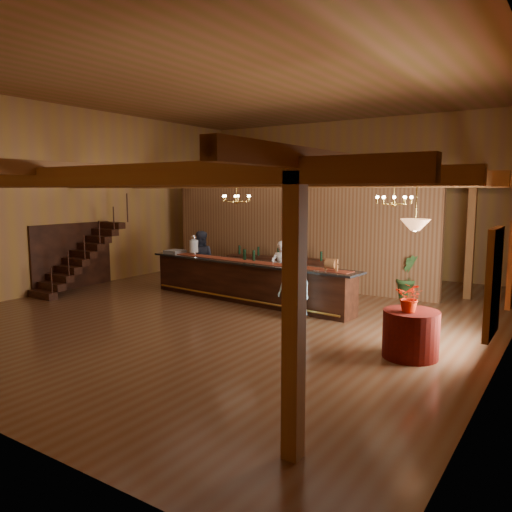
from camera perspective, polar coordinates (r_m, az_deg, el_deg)
The scene contains 28 objects.
floor at distance 12.72m, azimuth -1.47°, elevation -6.12°, with size 14.00×14.00×0.00m, color brown.
ceiling at distance 12.61m, azimuth -1.56°, elevation 18.96°, with size 14.00×14.00×0.00m, color #945836.
wall_back at distance 18.54m, azimuth 11.02°, elevation 6.62°, with size 12.00×0.10×5.50m, color olive.
wall_left at distance 16.54m, azimuth -18.94°, elevation 6.26°, with size 0.10×14.00×5.50m, color olive.
beam_grid at distance 12.78m, azimuth -0.21°, elevation 8.61°, with size 11.90×13.90×0.39m.
support_posts at distance 12.04m, azimuth -2.85°, elevation 0.84°, with size 9.20×10.20×3.20m.
partition_wall at distance 15.67m, azimuth 4.33°, elevation 2.20°, with size 9.00×0.18×3.10m, color brown.
window_right_front at distance 8.74m, azimuth 25.57°, elevation -2.77°, with size 0.12×1.05×1.75m, color white.
staircase at distance 15.78m, azimuth -19.57°, elevation -0.19°, with size 1.00×2.80×2.00m.
backroom_boxes at distance 17.46m, azimuth 8.07°, elevation -0.68°, with size 4.10×0.60×1.10m.
tasting_bar at distance 13.50m, azimuth -1.02°, elevation -2.89°, with size 6.66×1.43×1.11m.
beverage_dispenser at distance 14.81m, azimuth -7.12°, elevation 1.23°, with size 0.26×0.26×0.60m.
glass_rack_tray at distance 15.29m, azimuth -9.27°, elevation 0.49°, with size 0.50×0.50×0.10m, color gray.
raffle_drum at distance 11.87m, azimuth 8.57°, elevation -0.90°, with size 0.34×0.24×0.30m.
bar_bottle_0 at distance 13.62m, azimuth -1.36°, elevation 0.15°, with size 0.07×0.07×0.30m, color black.
bar_bottle_1 at distance 13.60m, azimuth -1.29°, elevation 0.14°, with size 0.07×0.07×0.30m, color black.
bar_bottle_2 at distance 13.41m, azimuth -0.26°, elevation 0.04°, with size 0.07×0.07×0.30m, color black.
backbar_shelf at distance 15.53m, azimuth 2.55°, elevation -1.86°, with size 3.34×0.52×0.94m, color #3E1C0F.
round_table at distance 9.50m, azimuth 17.26°, elevation -8.52°, with size 0.99×0.99×0.86m, color #380A07.
chandelier_left at distance 13.51m, azimuth -2.21°, elevation 6.63°, with size 0.80×0.80×0.57m.
chandelier_right at distance 11.47m, azimuth 15.51°, elevation 6.22°, with size 0.80×0.80×0.56m.
pendant_lamp at distance 9.16m, azimuth 17.75°, elevation 3.43°, with size 0.52×0.52×0.90m.
bartender at distance 13.68m, azimuth 2.99°, elevation -1.64°, with size 0.60×0.39×1.65m, color white.
staff_second at distance 15.28m, azimuth -6.38°, elevation -0.45°, with size 0.86×0.67×1.78m, color #272937.
guest at distance 11.71m, azimuth 4.44°, elevation -3.31°, with size 0.79×0.51×1.61m, color #98D2E4.
floor_plant at distance 14.40m, azimuth 17.11°, elevation -2.28°, with size 0.69×0.56×1.26m, color #2C5121.
table_flowers at distance 9.22m, azimuth 17.23°, elevation -4.55°, with size 0.48×0.41×0.53m, color red.
table_vase at distance 9.23m, azimuth 16.95°, elevation -5.24°, with size 0.15×0.15×0.31m, color gold.
Camera 1 is at (7.06, -10.15, 3.00)m, focal length 35.00 mm.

